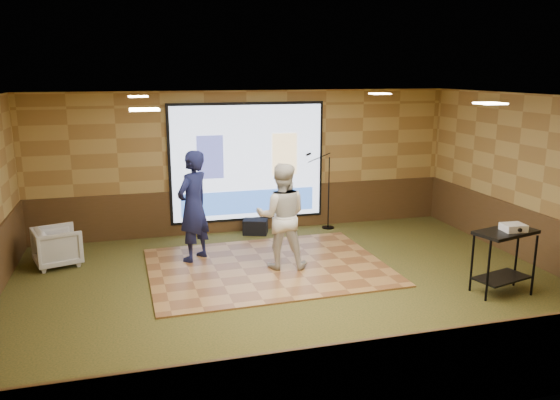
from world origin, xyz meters
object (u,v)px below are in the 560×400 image
object	(u,v)px
mic_stand	(326,206)
duffel_bag	(255,227)
projector_screen	(248,164)
dance_floor	(268,267)
player_right	(282,216)
player_left	(193,206)
av_table	(504,249)
projector	(513,227)
banquet_chair	(57,246)

from	to	relation	value
mic_stand	duffel_bag	size ratio (longest dim) A/B	3.39
projector_screen	duffel_bag	xyz separation A→B (m)	(0.08, -0.28, -1.32)
dance_floor	duffel_bag	xyz separation A→B (m)	(0.25, 2.06, 0.14)
player_right	mic_stand	xyz separation A→B (m)	(1.62, 2.18, -0.46)
dance_floor	player_right	world-z (taller)	player_right
player_left	av_table	bearing A→B (deg)	103.97
av_table	duffel_bag	bearing A→B (deg)	125.89
projector	banquet_chair	bearing A→B (deg)	159.85
player_left	mic_stand	size ratio (longest dim) A/B	1.17
projector	projector_screen	bearing A→B (deg)	130.34
projector_screen	mic_stand	size ratio (longest dim) A/B	1.95
projector_screen	av_table	world-z (taller)	projector_screen
player_left	duffel_bag	bearing A→B (deg)	179.36
player_left	duffel_bag	world-z (taller)	player_left
dance_floor	duffel_bag	size ratio (longest dim) A/B	8.13
dance_floor	av_table	xyz separation A→B (m)	(3.23, -2.06, 0.71)
banquet_chair	av_table	bearing A→B (deg)	-131.98
projector	duffel_bag	size ratio (longest dim) A/B	0.65
projector_screen	banquet_chair	size ratio (longest dim) A/B	4.35
dance_floor	player_right	bearing A→B (deg)	-23.42
dance_floor	banquet_chair	world-z (taller)	banquet_chair
duffel_bag	projector_screen	bearing A→B (deg)	107.03
projector_screen	av_table	distance (m)	5.42
duffel_bag	player_left	bearing A→B (deg)	-136.60
av_table	duffel_bag	distance (m)	5.12
projector_screen	duffel_bag	distance (m)	1.35
projector_screen	player_right	world-z (taller)	projector_screen
av_table	projector	bearing A→B (deg)	-20.79
player_left	av_table	size ratio (longest dim) A/B	1.97
banquet_chair	dance_floor	bearing A→B (deg)	-124.31
player_right	banquet_chair	size ratio (longest dim) A/B	2.41
player_right	duffel_bag	bearing A→B (deg)	-75.84
av_table	player_left	bearing A→B (deg)	148.02
dance_floor	banquet_chair	bearing A→B (deg)	162.62
dance_floor	player_left	xyz separation A→B (m)	(-1.19, 0.70, 1.02)
projector_screen	av_table	xyz separation A→B (m)	(3.07, -4.40, -0.76)
player_right	duffel_bag	world-z (taller)	player_right
dance_floor	mic_stand	world-z (taller)	mic_stand
duffel_bag	player_right	bearing A→B (deg)	-90.57
player_left	banquet_chair	size ratio (longest dim) A/B	2.62
dance_floor	player_left	size ratio (longest dim) A/B	2.04
projector	banquet_chair	distance (m)	7.65
projector_screen	player_right	size ratio (longest dim) A/B	1.80
projector	mic_stand	size ratio (longest dim) A/B	0.19
dance_floor	projector	world-z (taller)	projector
dance_floor	av_table	bearing A→B (deg)	-32.54
mic_stand	banquet_chair	world-z (taller)	mic_stand
projector_screen	mic_stand	world-z (taller)	projector_screen
mic_stand	player_right	bearing A→B (deg)	-124.89
projector_screen	av_table	size ratio (longest dim) A/B	3.27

